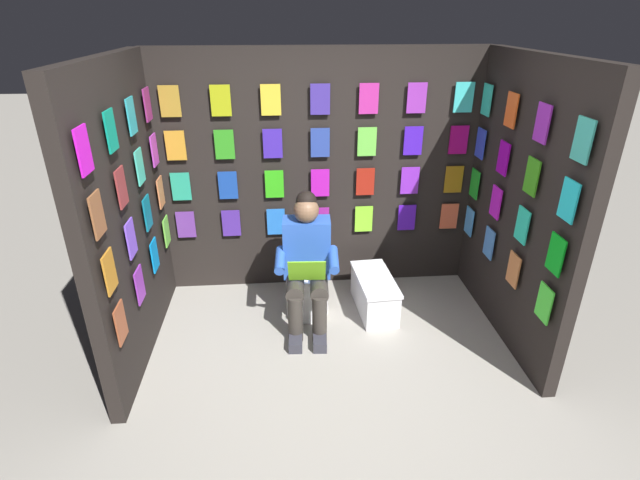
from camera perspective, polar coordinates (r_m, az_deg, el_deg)
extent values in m
plane|color=#9E998E|center=(3.55, 2.46, -19.49)|extent=(30.00, 30.00, 0.00)
cube|color=black|center=(4.55, -0.07, 7.81)|extent=(3.01, 0.10, 2.26)
cube|color=#683396|center=(4.71, -15.61, 1.76)|extent=(0.17, 0.01, 0.26)
cube|color=#4A2798|center=(4.64, -10.48, 1.97)|extent=(0.17, 0.01, 0.26)
cube|color=blue|center=(4.62, -5.24, 2.17)|extent=(0.17, 0.01, 0.26)
cube|color=#931F8D|center=(4.63, 0.02, 2.34)|extent=(0.17, 0.01, 0.26)
cube|color=#85E62A|center=(4.68, 5.20, 2.50)|extent=(0.17, 0.01, 0.26)
cube|color=#5015C6|center=(4.77, 10.24, 2.63)|extent=(0.17, 0.01, 0.26)
cube|color=#E65E3A|center=(4.89, 15.06, 2.74)|extent=(0.17, 0.01, 0.26)
cube|color=#26A17E|center=(4.57, -16.16, 6.10)|extent=(0.17, 0.01, 0.26)
cube|color=#1841A1|center=(4.51, -10.85, 6.38)|extent=(0.17, 0.01, 0.26)
cube|color=green|center=(4.48, -5.43, 6.61)|extent=(0.17, 0.01, 0.26)
cube|color=#B718B2|center=(4.49, 0.02, 6.78)|extent=(0.17, 0.01, 0.26)
cube|color=#A21E12|center=(4.54, 5.39, 6.89)|extent=(0.17, 0.01, 0.26)
cube|color=purple|center=(4.64, 10.60, 6.94)|extent=(0.17, 0.01, 0.26)
cube|color=#9D6612|center=(4.76, 15.57, 6.93)|extent=(0.17, 0.01, 0.26)
cube|color=orange|center=(4.47, -16.75, 10.67)|extent=(0.17, 0.01, 0.26)
cube|color=#2E951F|center=(4.40, -11.26, 11.03)|extent=(0.17, 0.01, 0.26)
cube|color=#3C22AC|center=(4.37, -5.63, 11.30)|extent=(0.17, 0.01, 0.26)
cube|color=#29419A|center=(4.39, 0.02, 11.46)|extent=(0.17, 0.01, 0.26)
cube|color=#68CE44|center=(4.44, 5.59, 11.52)|extent=(0.17, 0.01, 0.26)
cube|color=#4219C8|center=(4.53, 10.99, 11.47)|extent=(0.17, 0.01, 0.26)
cube|color=#9C0B63|center=(4.66, 16.12, 11.33)|extent=(0.17, 0.01, 0.26)
cube|color=#AD8329|center=(4.39, -17.39, 15.42)|extent=(0.17, 0.01, 0.26)
cube|color=#A4AD15|center=(4.32, -11.70, 15.88)|extent=(0.17, 0.01, 0.26)
cube|color=yellow|center=(4.30, -5.86, 16.19)|extent=(0.17, 0.01, 0.26)
cube|color=#3D2B92|center=(4.31, 0.02, 16.35)|extent=(0.17, 0.01, 0.26)
cube|color=#BD2990|center=(4.36, 5.81, 16.34)|extent=(0.17, 0.01, 0.26)
cube|color=purple|center=(4.46, 11.40, 16.18)|extent=(0.17, 0.01, 0.26)
cube|color=#3BC7C6|center=(4.59, 16.70, 15.90)|extent=(0.17, 0.01, 0.26)
cube|color=black|center=(4.10, 22.62, 3.74)|extent=(0.10, 1.78, 2.26)
cube|color=#479EF1|center=(4.82, 17.26, 2.13)|extent=(0.01, 0.17, 0.26)
cube|color=#4B8ADD|center=(4.42, 19.40, -0.34)|extent=(0.01, 0.17, 0.26)
cube|color=#D67D43|center=(4.04, 21.96, -3.28)|extent=(0.01, 0.17, 0.26)
cube|color=#44EC37|center=(3.68, 25.05, -6.81)|extent=(0.01, 0.17, 0.26)
cube|color=green|center=(4.69, 17.86, 6.37)|extent=(0.01, 0.17, 0.26)
cube|color=#C318CF|center=(4.28, 20.13, 4.22)|extent=(0.01, 0.17, 0.26)
cube|color=#26DAB4|center=(3.89, 22.85, 1.62)|extent=(0.01, 0.17, 0.26)
cube|color=#09AE1B|center=(3.51, 26.17, -1.55)|extent=(0.01, 0.17, 0.26)
cube|color=blue|center=(4.59, 18.49, 10.82)|extent=(0.01, 0.17, 0.26)
cube|color=#8F08A3|center=(4.17, 20.91, 9.06)|extent=(0.01, 0.17, 0.26)
cube|color=#369917|center=(3.76, 23.82, 6.89)|extent=(0.01, 0.17, 0.26)
cube|color=#1FD6E3|center=(3.37, 27.40, 4.19)|extent=(0.01, 0.17, 0.26)
cube|color=#30C2A8|center=(4.52, 19.17, 15.44)|extent=(0.01, 0.17, 0.26)
cube|color=#ED591D|center=(4.09, 21.74, 14.12)|extent=(0.01, 0.17, 0.26)
cube|color=purple|center=(3.67, 24.87, 12.46)|extent=(0.01, 0.17, 0.26)
cube|color=#3AB7A6|center=(3.27, 28.73, 10.34)|extent=(0.01, 0.17, 0.26)
cube|color=black|center=(3.84, -21.93, 2.42)|extent=(0.10, 1.78, 2.26)
cube|color=#9F4C2C|center=(3.40, -22.55, -9.07)|extent=(0.01, 0.17, 0.26)
cube|color=purple|center=(3.79, -20.59, -5.01)|extent=(0.01, 0.17, 0.26)
cube|color=#0C89E4|center=(4.19, -19.02, -1.71)|extent=(0.01, 0.17, 0.26)
cube|color=#70D544|center=(4.61, -17.73, 0.99)|extent=(0.01, 0.17, 0.26)
cube|color=orange|center=(3.21, -23.66, -3.47)|extent=(0.01, 0.17, 0.26)
cube|color=#7F50F1|center=(3.62, -21.49, 0.17)|extent=(0.01, 0.17, 0.26)
cube|color=#0E7391|center=(4.04, -19.77, 3.06)|extent=(0.01, 0.17, 0.26)
cube|color=#D67847|center=(4.48, -18.37, 5.39)|extent=(0.01, 0.17, 0.26)
cube|color=#945833|center=(3.06, -24.89, 2.74)|extent=(0.01, 0.17, 0.26)
cube|color=maroon|center=(3.49, -22.48, 5.79)|extent=(0.01, 0.17, 0.26)
cube|color=#42CDB0|center=(3.93, -20.58, 8.16)|extent=(0.01, 0.17, 0.26)
cube|color=#BB3CC3|center=(4.37, -19.05, 10.04)|extent=(0.01, 0.17, 0.26)
cube|color=#DC17D8|center=(2.95, -26.23, 9.50)|extent=(0.01, 0.17, 0.26)
cube|color=#0D967A|center=(3.39, -23.55, 11.79)|extent=(0.01, 0.17, 0.26)
cube|color=#29A8B6|center=(3.84, -21.46, 13.53)|extent=(0.01, 0.17, 0.26)
cube|color=#932874|center=(4.30, -19.78, 14.89)|extent=(0.01, 0.17, 0.26)
cylinder|color=white|center=(4.38, -1.52, -6.39)|extent=(0.38, 0.38, 0.40)
cylinder|color=white|center=(4.27, -1.55, -3.97)|extent=(0.41, 0.41, 0.02)
cube|color=white|center=(4.42, -1.58, -0.42)|extent=(0.39, 0.20, 0.36)
cylinder|color=white|center=(4.34, -1.58, -0.93)|extent=(0.39, 0.09, 0.39)
cube|color=blue|center=(4.12, -1.57, -0.88)|extent=(0.41, 0.24, 0.52)
sphere|color=brown|center=(3.94, -1.63, 3.55)|extent=(0.21, 0.21, 0.21)
sphere|color=black|center=(3.95, -1.65, 4.63)|extent=(0.17, 0.17, 0.17)
cylinder|color=#38332D|center=(4.06, -0.11, -5.22)|extent=(0.17, 0.41, 0.15)
cylinder|color=#38332D|center=(4.06, -2.95, -5.25)|extent=(0.17, 0.41, 0.15)
cylinder|color=#38332D|center=(4.03, -0.05, -9.31)|extent=(0.12, 0.12, 0.42)
cylinder|color=#38332D|center=(4.03, -2.93, -9.34)|extent=(0.12, 0.12, 0.42)
cube|color=#33333D|center=(4.08, -0.03, -11.72)|extent=(0.12, 0.27, 0.09)
cube|color=#33333D|center=(4.08, -2.90, -11.74)|extent=(0.12, 0.27, 0.09)
cylinder|color=blue|center=(3.97, 1.61, -2.33)|extent=(0.10, 0.31, 0.13)
cylinder|color=blue|center=(3.97, -4.74, -2.40)|extent=(0.10, 0.31, 0.13)
cube|color=#7DD923|center=(3.83, -1.57, -3.69)|extent=(0.31, 0.15, 0.23)
cube|color=silver|center=(4.47, 6.45, -6.50)|extent=(0.34, 0.68, 0.31)
cube|color=white|center=(4.39, 6.56, -4.62)|extent=(0.36, 0.71, 0.03)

